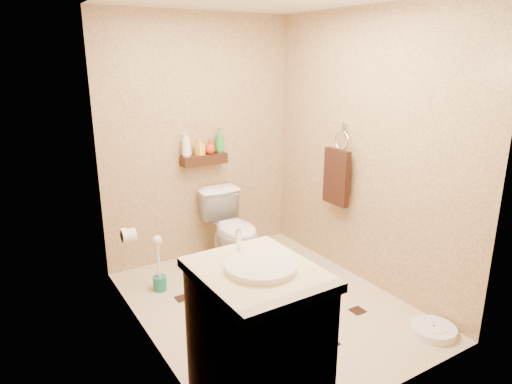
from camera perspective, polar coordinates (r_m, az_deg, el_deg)
ground at (r=3.94m, az=1.55°, el=-13.85°), size 2.50×2.50×0.00m
wall_back at (r=4.56m, az=-7.03°, el=6.46°), size 2.00×0.04×2.40m
wall_front at (r=2.57m, az=17.21°, el=-2.20°), size 2.00×0.04×2.40m
wall_left at (r=3.06m, az=-14.11°, el=1.04°), size 0.04×2.50×2.40m
wall_right at (r=4.11m, az=13.48°, el=5.00°), size 0.04×2.50×2.40m
wall_shelf at (r=4.52m, az=-6.52°, el=4.07°), size 0.46×0.14×0.10m
floor_accents at (r=3.92m, az=2.35°, el=-13.94°), size 1.25×1.27×0.01m
toilet at (r=4.48m, az=-2.93°, el=-4.73°), size 0.42×0.73×0.73m
vanity at (r=2.69m, az=0.19°, el=-18.04°), size 0.62×0.75×1.05m
bathroom_scale at (r=3.80m, az=21.30°, el=-15.77°), size 0.40×0.40×0.07m
toilet_brush at (r=4.15m, az=-12.01°, el=-9.66°), size 0.12×0.12×0.52m
towel_ring at (r=4.28m, az=10.08°, el=2.17°), size 0.12×0.30×0.76m
toilet_paper at (r=3.86m, az=-15.66°, el=-5.21°), size 0.12×0.11×0.12m
bottle_a at (r=4.42m, az=-8.71°, el=5.89°), size 0.13×0.13×0.23m
bottle_b at (r=4.48m, az=-7.03°, el=5.64°), size 0.09×0.09×0.16m
bottle_c at (r=4.52m, az=-5.80°, el=5.67°), size 0.16×0.16×0.14m
bottle_d at (r=4.56m, az=-4.55°, el=6.44°), size 0.10×0.10×0.24m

